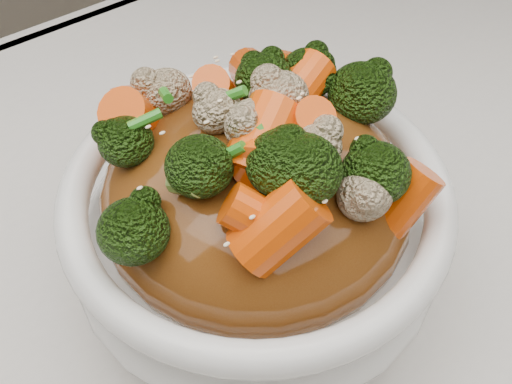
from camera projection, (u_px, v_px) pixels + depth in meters
tablecloth at (305, 331)px, 0.39m from camera, size 1.20×0.80×0.04m
bowl at (256, 228)px, 0.37m from camera, size 0.25×0.25×0.09m
sauce_base at (256, 196)px, 0.34m from camera, size 0.20×0.20×0.10m
carrots at (256, 110)px, 0.30m from camera, size 0.20×0.20×0.05m
broccoli at (256, 111)px, 0.30m from camera, size 0.20×0.20×0.05m
cauliflower at (256, 114)px, 0.30m from camera, size 0.20×0.20×0.04m
scallions at (256, 108)px, 0.30m from camera, size 0.15×0.15×0.02m
sesame_seeds at (256, 108)px, 0.30m from camera, size 0.18×0.18×0.01m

